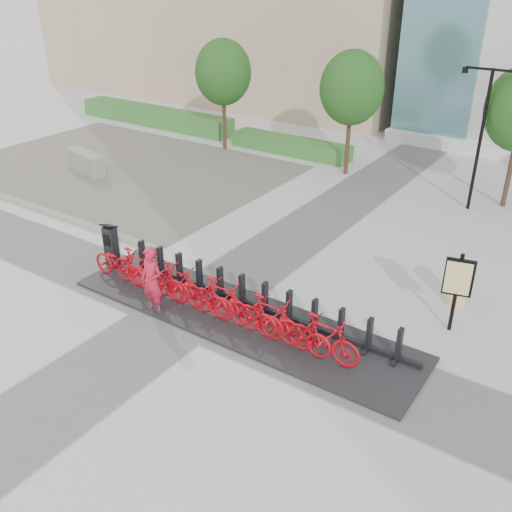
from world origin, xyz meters
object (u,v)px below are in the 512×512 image
Objects in this scene: bike_0 at (119,263)px; kiosk at (111,245)px; construction_barrel at (458,288)px; map_sign at (458,281)px; worker_red at (152,281)px; jersey_barrier at (86,162)px.

kiosk reaches higher than bike_0.
construction_barrel is 1.59m from map_sign.
construction_barrel is at bearing 86.50° from map_sign.
worker_red is 1.93× the size of construction_barrel.
map_sign is (6.60, 3.53, 0.47)m from worker_red.
map_sign is (16.71, -2.97, 0.94)m from jersey_barrier.
jersey_barrier is at bearing 149.54° from worker_red.
map_sign is (9.32, 2.40, 0.67)m from kiosk.
bike_0 is 0.98m from kiosk.
map_sign reaches higher than worker_red.
construction_barrel is at bearing 7.71° from jersey_barrier.
jersey_barrier is (-7.39, 5.37, -0.27)m from kiosk.
map_sign is at bearing -71.15° from bike_0.
jersey_barrier is at bearing 54.49° from bike_0.
jersey_barrier is 17.00m from map_sign.
map_sign is (0.24, -1.29, 0.91)m from construction_barrel.
map_sign is at bearing 7.37° from kiosk.
bike_0 is 1.42× the size of kiosk.
kiosk is 9.81m from construction_barrel.
construction_barrel is (8.25, 4.19, -0.10)m from bike_0.
kiosk is at bearing -157.90° from construction_barrel.
jersey_barrier is (-10.11, 6.50, -0.48)m from worker_red.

